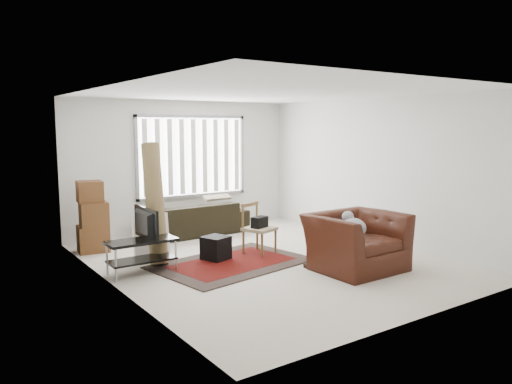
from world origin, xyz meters
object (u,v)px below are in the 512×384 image
tv_stand (142,249)px  sofa (194,214)px  armchair (356,238)px  moving_boxes (93,219)px  side_chair (259,226)px

tv_stand → sofa: bearing=45.9°
armchair → tv_stand: bearing=148.4°
moving_boxes → side_chair: size_ratio=1.42×
moving_boxes → side_chair: moving_boxes is taller
sofa → armchair: size_ratio=1.62×
tv_stand → sofa: 2.73m
sofa → side_chair: side_chair is taller
moving_boxes → side_chair: (2.29, -1.77, -0.10)m
sofa → armchair: bearing=102.2°
side_chair → sofa: bearing=77.0°
sofa → armchair: (0.87, -3.62, 0.08)m
sofa → side_chair: (0.19, -2.00, 0.06)m
moving_boxes → armchair: 4.50m
moving_boxes → armchair: size_ratio=0.92×
moving_boxes → armchair: moving_boxes is taller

